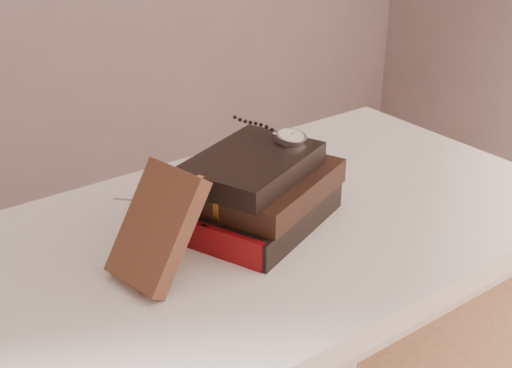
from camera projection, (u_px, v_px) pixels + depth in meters
table at (280, 262)px, 1.19m from camera, size 1.00×0.60×0.75m
book_stack at (262, 191)px, 1.10m from camera, size 0.30×0.25×0.13m
journal at (157, 227)px, 0.95m from camera, size 0.14×0.13×0.16m
pocket_watch at (288, 136)px, 1.11m from camera, size 0.07×0.16×0.02m
eyeglasses at (185, 193)px, 1.06m from camera, size 0.14×0.15×0.05m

